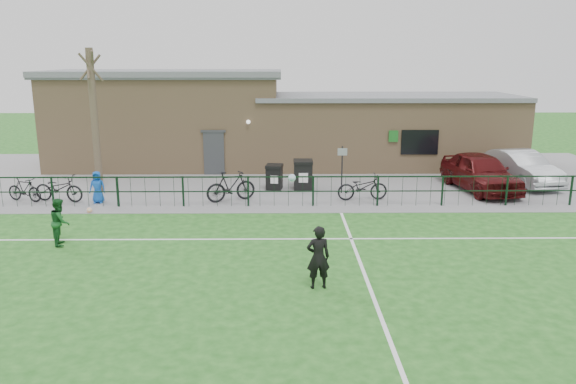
{
  "coord_description": "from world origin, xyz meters",
  "views": [
    {
      "loc": [
        -0.2,
        -12.98,
        5.66
      ],
      "look_at": [
        0.0,
        5.0,
        1.3
      ],
      "focal_mm": 35.0,
      "sensor_mm": 36.0,
      "label": 1
    }
  ],
  "objects_px": {
    "wheelie_bin_right": "(303,176)",
    "wheelie_bin_left": "(274,178)",
    "spectator_child": "(97,187)",
    "outfield_player": "(60,222)",
    "car_silver": "(520,167)",
    "car_maroon": "(480,172)",
    "bicycle_b": "(24,189)",
    "bicycle_e": "(362,187)",
    "ball_ground": "(89,210)",
    "bare_tree": "(95,122)",
    "bicycle_d": "(231,186)",
    "sign_post": "(342,170)",
    "bicycle_c": "(59,188)"
  },
  "relations": [
    {
      "from": "wheelie_bin_left",
      "to": "bicycle_e",
      "type": "xyz_separation_m",
      "value": [
        3.56,
        -1.98,
        0.04
      ]
    },
    {
      "from": "outfield_player",
      "to": "bare_tree",
      "type": "bearing_deg",
      "value": -6.93
    },
    {
      "from": "bare_tree",
      "to": "car_silver",
      "type": "bearing_deg",
      "value": 3.91
    },
    {
      "from": "sign_post",
      "to": "bicycle_b",
      "type": "height_order",
      "value": "sign_post"
    },
    {
      "from": "bicycle_b",
      "to": "bicycle_e",
      "type": "distance_m",
      "value": 13.49
    },
    {
      "from": "bare_tree",
      "to": "car_maroon",
      "type": "distance_m",
      "value": 16.47
    },
    {
      "from": "bare_tree",
      "to": "outfield_player",
      "type": "distance_m",
      "value": 7.35
    },
    {
      "from": "wheelie_bin_right",
      "to": "car_silver",
      "type": "relative_size",
      "value": 0.26
    },
    {
      "from": "wheelie_bin_left",
      "to": "spectator_child",
      "type": "distance_m",
      "value": 7.31
    },
    {
      "from": "outfield_player",
      "to": "ball_ground",
      "type": "bearing_deg",
      "value": -9.61
    },
    {
      "from": "bicycle_e",
      "to": "bicycle_b",
      "type": "bearing_deg",
      "value": 84.31
    },
    {
      "from": "bare_tree",
      "to": "sign_post",
      "type": "bearing_deg",
      "value": -2.05
    },
    {
      "from": "bicycle_d",
      "to": "bare_tree",
      "type": "bearing_deg",
      "value": 48.88
    },
    {
      "from": "sign_post",
      "to": "bicycle_d",
      "type": "relative_size",
      "value": 0.99
    },
    {
      "from": "bicycle_b",
      "to": "wheelie_bin_right",
      "type": "bearing_deg",
      "value": -59.82
    },
    {
      "from": "sign_post",
      "to": "bicycle_e",
      "type": "relative_size",
      "value": 0.99
    },
    {
      "from": "car_maroon",
      "to": "spectator_child",
      "type": "xyz_separation_m",
      "value": [
        -15.79,
        -1.93,
        -0.18
      ]
    },
    {
      "from": "wheelie_bin_left",
      "to": "sign_post",
      "type": "xyz_separation_m",
      "value": [
        2.86,
        -0.75,
        0.51
      ]
    },
    {
      "from": "bicycle_d",
      "to": "sign_post",
      "type": "bearing_deg",
      "value": -97.64
    },
    {
      "from": "car_silver",
      "to": "bicycle_c",
      "type": "xyz_separation_m",
      "value": [
        -19.64,
        -2.98,
        -0.21
      ]
    },
    {
      "from": "wheelie_bin_right",
      "to": "ball_ground",
      "type": "height_order",
      "value": "wheelie_bin_right"
    },
    {
      "from": "bicycle_b",
      "to": "outfield_player",
      "type": "relative_size",
      "value": 1.11
    },
    {
      "from": "wheelie_bin_right",
      "to": "ball_ground",
      "type": "relative_size",
      "value": 5.8
    },
    {
      "from": "wheelie_bin_right",
      "to": "bicycle_e",
      "type": "height_order",
      "value": "wheelie_bin_right"
    },
    {
      "from": "car_maroon",
      "to": "ball_ground",
      "type": "bearing_deg",
      "value": -176.49
    },
    {
      "from": "car_maroon",
      "to": "bicycle_b",
      "type": "height_order",
      "value": "car_maroon"
    },
    {
      "from": "car_silver",
      "to": "outfield_player",
      "type": "xyz_separation_m",
      "value": [
        -17.58,
        -8.19,
        -0.04
      ]
    },
    {
      "from": "car_silver",
      "to": "outfield_player",
      "type": "bearing_deg",
      "value": -166.15
    },
    {
      "from": "bare_tree",
      "to": "wheelie_bin_right",
      "type": "distance_m",
      "value": 9.05
    },
    {
      "from": "bare_tree",
      "to": "sign_post",
      "type": "height_order",
      "value": "bare_tree"
    },
    {
      "from": "spectator_child",
      "to": "bicycle_d",
      "type": "bearing_deg",
      "value": 0.36
    },
    {
      "from": "wheelie_bin_left",
      "to": "car_silver",
      "type": "height_order",
      "value": "car_silver"
    },
    {
      "from": "wheelie_bin_left",
      "to": "outfield_player",
      "type": "bearing_deg",
      "value": -123.69
    },
    {
      "from": "spectator_child",
      "to": "outfield_player",
      "type": "height_order",
      "value": "outfield_player"
    },
    {
      "from": "bicycle_e",
      "to": "ball_ground",
      "type": "height_order",
      "value": "bicycle_e"
    },
    {
      "from": "wheelie_bin_left",
      "to": "bicycle_b",
      "type": "relative_size",
      "value": 0.61
    },
    {
      "from": "sign_post",
      "to": "spectator_child",
      "type": "relative_size",
      "value": 1.58
    },
    {
      "from": "car_maroon",
      "to": "bicycle_d",
      "type": "bearing_deg",
      "value": -179.2
    },
    {
      "from": "wheelie_bin_right",
      "to": "spectator_child",
      "type": "relative_size",
      "value": 0.94
    },
    {
      "from": "wheelie_bin_right",
      "to": "wheelie_bin_left",
      "type": "bearing_deg",
      "value": 178.69
    },
    {
      "from": "bicycle_c",
      "to": "spectator_child",
      "type": "bearing_deg",
      "value": -86.66
    },
    {
      "from": "bicycle_d",
      "to": "ball_ground",
      "type": "xyz_separation_m",
      "value": [
        -5.12,
        -1.61,
        -0.53
      ]
    },
    {
      "from": "wheelie_bin_left",
      "to": "outfield_player",
      "type": "height_order",
      "value": "outfield_player"
    },
    {
      "from": "car_maroon",
      "to": "bicycle_c",
      "type": "height_order",
      "value": "car_maroon"
    },
    {
      "from": "car_maroon",
      "to": "outfield_player",
      "type": "bearing_deg",
      "value": -164.24
    },
    {
      "from": "car_silver",
      "to": "car_maroon",
      "type": "bearing_deg",
      "value": -161.57
    },
    {
      "from": "wheelie_bin_left",
      "to": "car_silver",
      "type": "relative_size",
      "value": 0.22
    },
    {
      "from": "wheelie_bin_left",
      "to": "wheelie_bin_right",
      "type": "xyz_separation_m",
      "value": [
        1.25,
        -0.03,
        0.1
      ]
    },
    {
      "from": "ball_ground",
      "to": "wheelie_bin_left",
      "type": "bearing_deg",
      "value": 28.64
    },
    {
      "from": "bare_tree",
      "to": "bicycle_d",
      "type": "xyz_separation_m",
      "value": [
        5.77,
        -1.74,
        -2.37
      ]
    }
  ]
}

